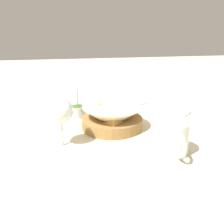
{
  "coord_description": "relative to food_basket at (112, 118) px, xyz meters",
  "views": [
    {
      "loc": [
        0.78,
        -0.14,
        0.33
      ],
      "look_at": [
        -0.01,
        0.01,
        0.06
      ],
      "focal_mm": 40.0,
      "sensor_mm": 36.0,
      "label": 1
    }
  ],
  "objects": [
    {
      "name": "sauce_cup",
      "position": [
        -0.13,
        -0.11,
        -0.01
      ],
      "size": [
        0.07,
        0.06,
        0.12
      ],
      "color": "#B7B7BC",
      "rests_on": "ground_plane"
    },
    {
      "name": "wine_glass",
      "position": [
        0.11,
        -0.17,
        0.07
      ],
      "size": [
        0.07,
        0.07,
        0.14
      ],
      "color": "silver",
      "rests_on": "ground_plane"
    },
    {
      "name": "side_plate",
      "position": [
        -0.14,
        0.24,
        -0.03
      ],
      "size": [
        0.23,
        0.23,
        0.01
      ],
      "color": "white",
      "rests_on": "ground_plane"
    },
    {
      "name": "food_basket",
      "position": [
        0.0,
        0.0,
        0.0
      ],
      "size": [
        0.21,
        0.21,
        0.09
      ],
      "color": "olive",
      "rests_on": "ground_plane"
    },
    {
      "name": "beer_mug",
      "position": [
        0.21,
        0.12,
        0.01
      ],
      "size": [
        0.13,
        0.09,
        0.09
      ],
      "color": "silver",
      "rests_on": "ground_plane"
    },
    {
      "name": "ground_plane",
      "position": [
        0.01,
        -0.01,
        -0.03
      ],
      "size": [
        4.0,
        4.0,
        0.0
      ],
      "primitive_type": "plane",
      "color": "beige"
    }
  ]
}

